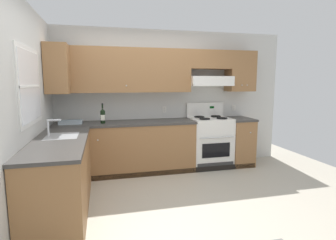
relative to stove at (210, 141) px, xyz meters
name	(u,v)px	position (x,y,z in m)	size (l,w,h in m)	color
ground_plane	(160,200)	(-1.24, -1.25, -0.48)	(7.04, 7.04, 0.00)	#B2AA99
wall_back	(163,88)	(-0.85, 0.27, 1.00)	(4.68, 0.57, 2.55)	silver
wall_left	(30,103)	(-2.83, -1.03, 0.87)	(0.47, 4.00, 2.55)	silver
counter_back_run	(145,147)	(-1.24, -0.01, -0.03)	(3.60, 0.65, 0.91)	olive
counter_left_run	(62,175)	(-2.48, -1.25, -0.02)	(0.63, 1.91, 1.13)	olive
stove	(210,141)	(0.00, 0.00, 0.00)	(0.76, 0.62, 1.20)	white
wine_bottle	(103,116)	(-1.96, -0.05, 0.56)	(0.08, 0.08, 0.34)	black
bowl	(71,123)	(-2.48, 0.01, 0.45)	(0.37, 0.24, 0.06)	#9EADB7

